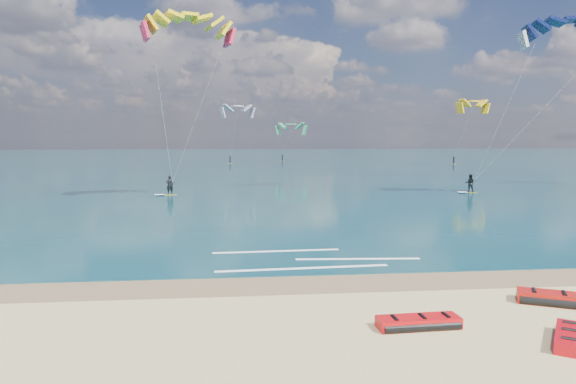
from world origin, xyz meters
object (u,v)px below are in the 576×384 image
object	(u,v)px
kitesurfer_far	(519,102)
kitesurfer_main	(179,100)
packed_kite_left	(418,328)
packed_kite_mid	(559,304)
packed_kite_right	(571,344)

from	to	relation	value
kitesurfer_far	kitesurfer_main	bearing A→B (deg)	-157.21
packed_kite_left	kitesurfer_far	bearing A→B (deg)	53.53
packed_kite_mid	packed_kite_left	bearing A→B (deg)	-137.48
packed_kite_left	kitesurfer_main	xyz separation A→B (m)	(-9.45, 29.97, 8.11)
packed_kite_mid	packed_kite_right	xyz separation A→B (m)	(-1.61, -2.89, 0.00)
packed_kite_mid	packed_kite_right	bearing A→B (deg)	-92.75
packed_kite_left	kitesurfer_far	world-z (taller)	kitesurfer_far
packed_kite_right	packed_kite_left	bearing A→B (deg)	102.20
packed_kite_right	kitesurfer_main	bearing A→B (deg)	57.59
packed_kite_left	packed_kite_right	world-z (taller)	packed_kite_right
packed_kite_right	kitesurfer_main	xyz separation A→B (m)	(-12.83, 31.42, 8.11)
kitesurfer_main	kitesurfer_far	distance (m)	28.71
packed_kite_left	packed_kite_mid	world-z (taller)	packed_kite_mid
kitesurfer_main	kitesurfer_far	size ratio (longest dim) A/B	0.98
kitesurfer_far	packed_kite_right	bearing A→B (deg)	-92.93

